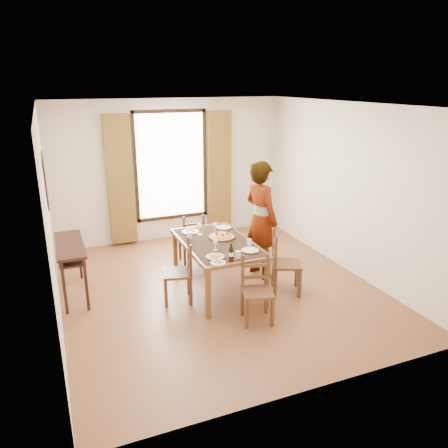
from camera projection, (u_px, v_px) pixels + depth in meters
name	position (u px, v px, depth m)	size (l,w,h in m)	color
ground	(218.00, 288.00, 6.64)	(5.00, 5.00, 0.00)	#592F1B
room_shell	(214.00, 187.00, 6.27)	(4.60, 5.10, 2.74)	silver
console_table	(70.00, 251.00, 6.23)	(0.38, 1.20, 0.80)	black
dining_table	(217.00, 246.00, 6.42)	(0.98, 1.67, 0.76)	brown
chair_west	(180.00, 273.00, 6.14)	(0.48, 0.48, 0.90)	#56351C
chair_north	(192.00, 240.00, 7.47)	(0.41, 0.41, 0.88)	#56351C
chair_south	(257.00, 292.00, 5.64)	(0.47, 0.47, 0.87)	#56351C
chair_east	(284.00, 265.00, 6.39)	(0.54, 0.54, 0.93)	#56351C
man	(261.00, 220.00, 6.83)	(0.58, 0.76, 1.86)	gray
plate_sw	(215.00, 256.00, 5.81)	(0.27, 0.27, 0.05)	silver
plate_se	(250.00, 249.00, 6.03)	(0.27, 0.27, 0.05)	silver
plate_nw	(190.00, 231.00, 6.78)	(0.27, 0.27, 0.05)	silver
plate_ne	(224.00, 227.00, 6.97)	(0.27, 0.27, 0.05)	silver
pasta_platter	(222.00, 235.00, 6.53)	(0.40, 0.40, 0.10)	#B84B17
caprese_plate	(218.00, 262.00, 5.63)	(0.20, 0.20, 0.04)	silver
wine_glass_a	(215.00, 244.00, 6.04)	(0.08, 0.08, 0.18)	white
wine_glass_b	(215.00, 228.00, 6.71)	(0.08, 0.08, 0.18)	white
wine_glass_c	(200.00, 229.00, 6.65)	(0.08, 0.08, 0.18)	white
tumbler_a	(249.00, 243.00, 6.22)	(0.07, 0.07, 0.10)	silver
tumbler_b	(190.00, 235.00, 6.51)	(0.07, 0.07, 0.10)	silver
tumbler_c	(238.00, 255.00, 5.79)	(0.07, 0.07, 0.10)	silver
wine_bottle	(231.00, 252.00, 5.67)	(0.07, 0.07, 0.25)	black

